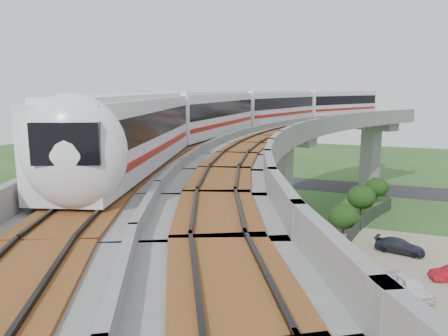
{
  "coord_description": "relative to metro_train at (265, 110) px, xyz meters",
  "views": [
    {
      "loc": [
        11.64,
        -34.64,
        14.35
      ],
      "look_at": [
        -1.63,
        0.03,
        7.5
      ],
      "focal_mm": 35.0,
      "sensor_mm": 36.0,
      "label": 1
    }
  ],
  "objects": [
    {
      "name": "metro_train",
      "position": [
        0.0,
        0.0,
        0.0
      ],
      "size": [
        13.08,
        61.09,
        3.64
      ],
      "color": "white",
      "rests_on": "ground"
    },
    {
      "name": "tree_3",
      "position": [
        5.28,
        -2.97,
        -9.97
      ],
      "size": [
        2.81,
        2.81,
        3.54
      ],
      "color": "#382314",
      "rests_on": "ground"
    },
    {
      "name": "ground",
      "position": [
        -0.57,
        -5.12,
        -12.31
      ],
      "size": [
        160.0,
        160.0,
        0.0
      ],
      "primitive_type": "plane",
      "color": "#2C4F1F",
      "rests_on": "ground"
    },
    {
      "name": "car_dark",
      "position": [
        12.48,
        -0.18,
        -11.66
      ],
      "size": [
        4.45,
        2.55,
        1.21
      ],
      "primitive_type": "imported",
      "rotation": [
        0.0,
        0.0,
        1.36
      ],
      "color": "black",
      "rests_on": "dirt_lot"
    },
    {
      "name": "dirt_lot",
      "position": [
        13.43,
        -7.12,
        -12.29
      ],
      "size": [
        18.0,
        26.0,
        0.04
      ],
      "primitive_type": "cube",
      "color": "gray",
      "rests_on": "ground"
    },
    {
      "name": "asphalt_road",
      "position": [
        -0.57,
        24.88,
        -12.29
      ],
      "size": [
        60.0,
        8.0,
        0.03
      ],
      "primitive_type": "cube",
      "color": "#232326",
      "rests_on": "ground"
    },
    {
      "name": "fence",
      "position": [
        9.19,
        -5.12,
        -11.56
      ],
      "size": [
        3.87,
        38.73,
        1.5
      ],
      "color": "#2D382D",
      "rests_on": "ground"
    },
    {
      "name": "tree_4",
      "position": [
        6.77,
        -10.88,
        -9.91
      ],
      "size": [
        2.66,
        2.66,
        3.53
      ],
      "color": "#382314",
      "rests_on": "ground"
    },
    {
      "name": "tree_0",
      "position": [
        9.94,
        17.14,
        -10.29
      ],
      "size": [
        2.84,
        2.84,
        3.23
      ],
      "color": "#382314",
      "rests_on": "ground"
    },
    {
      "name": "car_white",
      "position": [
        13.01,
        -8.49,
        -11.58
      ],
      "size": [
        3.55,
        4.27,
        1.38
      ],
      "primitive_type": "imported",
      "rotation": [
        0.0,
        0.0,
        0.57
      ],
      "color": "white",
      "rests_on": "dirt_lot"
    },
    {
      "name": "tree_5",
      "position": [
        6.16,
        -15.06,
        -9.67
      ],
      "size": [
        2.88,
        2.88,
        3.87
      ],
      "color": "#382314",
      "rests_on": "ground"
    },
    {
      "name": "viaduct",
      "position": [
        3.27,
        -5.12,
        -3.26
      ],
      "size": [
        19.58,
        73.98,
        11.4
      ],
      "color": "#99968E",
      "rests_on": "ground"
    },
    {
      "name": "tree_1",
      "position": [
        8.49,
        10.24,
        -10.06
      ],
      "size": [
        3.15,
        3.15,
        3.59
      ],
      "color": "#382314",
      "rests_on": "ground"
    },
    {
      "name": "tree_2",
      "position": [
        7.27,
        3.28,
        -10.5
      ],
      "size": [
        2.96,
        2.96,
        3.07
      ],
      "color": "#382314",
      "rests_on": "ground"
    }
  ]
}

